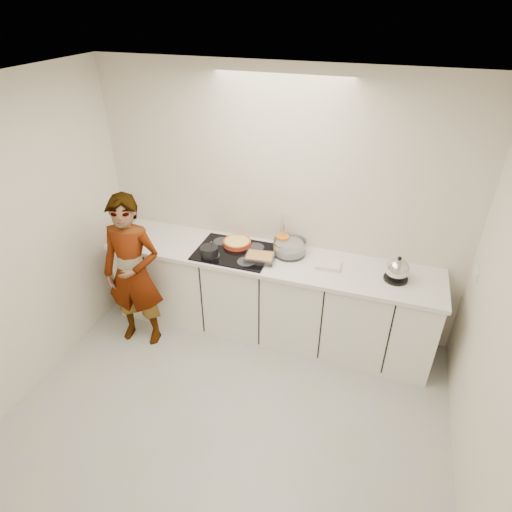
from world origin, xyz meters
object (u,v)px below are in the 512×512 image
(utensil_crock, at_px, (282,243))
(kettle, at_px, (397,270))
(hob, at_px, (234,252))
(saucepan, at_px, (209,251))
(baking_dish, at_px, (260,257))
(tart_dish, at_px, (237,242))
(mixing_bowl, at_px, (289,248))
(cook, at_px, (133,273))

(utensil_crock, bearing_deg, kettle, -9.30)
(hob, distance_m, saucepan, 0.25)
(hob, height_order, saucepan, saucepan)
(hob, bearing_deg, baking_dish, -13.81)
(hob, distance_m, tart_dish, 0.13)
(baking_dish, relative_size, kettle, 1.07)
(mixing_bowl, distance_m, utensil_crock, 0.10)
(hob, relative_size, utensil_crock, 4.67)
(mixing_bowl, xyz_separation_m, kettle, (1.00, -0.12, 0.03))
(saucepan, distance_m, baking_dish, 0.49)
(kettle, bearing_deg, saucepan, -174.30)
(hob, relative_size, cook, 0.45)
(tart_dish, distance_m, mixing_bowl, 0.53)
(utensil_crock, bearing_deg, tart_dish, -170.97)
(saucepan, relative_size, mixing_bowl, 0.46)
(tart_dish, distance_m, baking_dish, 0.36)
(saucepan, bearing_deg, baking_dish, 9.37)
(saucepan, relative_size, cook, 0.12)
(kettle, bearing_deg, hob, -179.27)
(mixing_bowl, xyz_separation_m, cook, (-1.36, -0.63, -0.18))
(baking_dish, bearing_deg, tart_dish, 146.82)
(utensil_crock, bearing_deg, saucepan, -150.82)
(tart_dish, distance_m, kettle, 1.54)
(utensil_crock, bearing_deg, cook, -152.06)
(saucepan, xyz_separation_m, mixing_bowl, (0.71, 0.29, 0.01))
(tart_dish, bearing_deg, saucepan, -122.51)
(tart_dish, bearing_deg, mixing_bowl, 1.88)
(baking_dish, height_order, utensil_crock, utensil_crock)
(baking_dish, height_order, kettle, kettle)
(cook, bearing_deg, baking_dish, 12.65)
(saucepan, distance_m, cook, 0.76)
(saucepan, bearing_deg, kettle, 5.70)
(kettle, relative_size, utensil_crock, 1.77)
(tart_dish, bearing_deg, cook, -143.89)
(tart_dish, height_order, mixing_bowl, mixing_bowl)
(kettle, height_order, cook, cook)
(utensil_crock, relative_size, cook, 0.10)
(tart_dish, height_order, cook, cook)
(baking_dish, distance_m, cook, 1.22)
(tart_dish, bearing_deg, kettle, -3.98)
(kettle, height_order, utensil_crock, kettle)
(saucepan, distance_m, kettle, 1.72)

